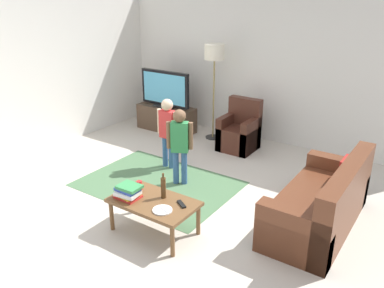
% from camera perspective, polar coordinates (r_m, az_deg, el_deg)
% --- Properties ---
extents(ground, '(7.80, 7.80, 0.00)m').
position_cam_1_polar(ground, '(5.41, -3.62, -8.37)').
color(ground, beige).
extents(wall_back, '(6.00, 0.12, 2.70)m').
position_cam_1_polar(wall_back, '(7.40, 10.72, 10.77)').
color(wall_back, silver).
rests_on(wall_back, ground).
extents(wall_left, '(0.12, 6.00, 2.70)m').
position_cam_1_polar(wall_left, '(7.09, -23.72, 8.87)').
color(wall_left, silver).
rests_on(wall_left, ground).
extents(area_rug, '(2.20, 1.60, 0.01)m').
position_cam_1_polar(area_rug, '(5.88, -4.91, -5.73)').
color(area_rug, '#4C724C').
rests_on(area_rug, ground).
extents(tv_stand, '(1.20, 0.44, 0.50)m').
position_cam_1_polar(tv_stand, '(7.98, -3.72, 3.68)').
color(tv_stand, '#4C3828').
rests_on(tv_stand, ground).
extents(tv, '(1.10, 0.28, 0.71)m').
position_cam_1_polar(tv, '(7.80, -3.92, 7.87)').
color(tv, black).
rests_on(tv, tv_stand).
extents(couch, '(0.80, 1.80, 0.86)m').
position_cam_1_polar(couch, '(5.00, 18.56, -8.45)').
color(couch, brown).
rests_on(couch, ground).
extents(armchair, '(0.60, 0.60, 0.90)m').
position_cam_1_polar(armchair, '(7.07, 6.94, 1.62)').
color(armchair, '#472319').
rests_on(armchair, ground).
extents(floor_lamp, '(0.36, 0.36, 1.78)m').
position_cam_1_polar(floor_lamp, '(7.24, 3.26, 12.43)').
color(floor_lamp, '#262626').
rests_on(floor_lamp, ground).
extents(child_near_tv, '(0.38, 0.18, 1.13)m').
position_cam_1_polar(child_near_tv, '(6.16, -3.54, 2.44)').
color(child_near_tv, '#33598C').
rests_on(child_near_tv, ground).
extents(child_center, '(0.34, 0.23, 1.14)m').
position_cam_1_polar(child_center, '(5.61, -1.78, 0.55)').
color(child_center, '#33598C').
rests_on(child_center, ground).
extents(coffee_table, '(1.00, 0.60, 0.42)m').
position_cam_1_polar(coffee_table, '(4.64, -5.50, -8.64)').
color(coffee_table, brown).
rests_on(coffee_table, ground).
extents(book_stack, '(0.30, 0.25, 0.16)m').
position_cam_1_polar(book_stack, '(4.66, -9.19, -6.81)').
color(book_stack, red).
rests_on(book_stack, coffee_table).
extents(bottle, '(0.06, 0.06, 0.31)m').
position_cam_1_polar(bottle, '(4.60, -4.15, -6.27)').
color(bottle, '#4C3319').
rests_on(bottle, coffee_table).
extents(tv_remote, '(0.17, 0.13, 0.02)m').
position_cam_1_polar(tv_remote, '(4.50, -1.53, -8.66)').
color(tv_remote, black).
rests_on(tv_remote, coffee_table).
extents(soda_can, '(0.07, 0.07, 0.12)m').
position_cam_1_polar(soda_can, '(4.82, -7.56, -5.98)').
color(soda_can, red).
rests_on(soda_can, coffee_table).
extents(plate, '(0.22, 0.22, 0.02)m').
position_cam_1_polar(plate, '(4.41, -4.29, -9.49)').
color(plate, white).
rests_on(plate, coffee_table).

